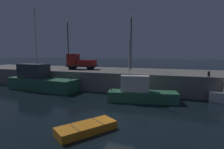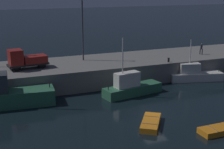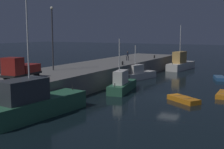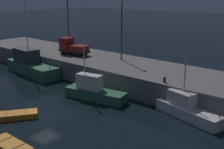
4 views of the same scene
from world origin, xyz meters
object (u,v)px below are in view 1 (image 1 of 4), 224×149
Objects in this scene: lamp_post_west at (68,40)px; utility_truck at (80,62)px; fishing_boat_blue at (40,80)px; dinghy_red_small at (86,128)px; bollard_central at (209,74)px; bollard_west at (37,69)px; fishing_boat_orange at (140,93)px; lamp_post_east at (131,38)px.

utility_truck is at bearing -34.27° from lamp_post_west.
utility_truck is at bearing 55.69° from fishing_boat_blue.
fishing_boat_blue is at bearing 140.99° from dinghy_red_small.
dinghy_red_small is 0.83× the size of utility_truck.
lamp_post_west reaches higher than utility_truck.
bollard_central is at bearing -10.10° from utility_truck.
lamp_post_west is at bearing 74.87° from bollard_west.
fishing_boat_orange is at bearing -31.30° from utility_truck.
fishing_boat_blue is 1.52× the size of fishing_boat_orange.
fishing_boat_orange is 8.51m from bollard_central.
dinghy_red_small is (-2.08, -9.14, -0.72)m from fishing_boat_orange.
bollard_west is at bearing -105.13° from lamp_post_west.
lamp_post_west reaches higher than fishing_boat_orange.
lamp_post_east is (-1.23, 18.34, 7.55)m from dinghy_red_small.
dinghy_red_small is 24.47m from lamp_post_west.
fishing_boat_orange is at bearing 77.17° from dinghy_red_small.
bollard_west is (-1.73, -6.40, -4.86)m from lamp_post_west.
fishing_boat_blue is 10.41m from lamp_post_west.
fishing_boat_orange reaches higher than bollard_central.
bollard_central is at bearing 53.50° from dinghy_red_small.
utility_truck reaches higher than bollard_central.
dinghy_red_small is at bearing -59.52° from utility_truck.
dinghy_red_small is 8.96× the size of bollard_west.
bollard_west is (-5.73, -3.68, -0.97)m from utility_truck.
bollard_central is (19.02, -3.39, -0.91)m from utility_truck.
bollard_central is (24.75, 0.29, 0.05)m from bollard_west.
bollard_west is at bearing -147.31° from utility_truck.
fishing_boat_orange is 16.30× the size of bollard_west.
fishing_boat_blue is 3.11m from bollard_west.
dinghy_red_small is 16.18m from bollard_central.
fishing_boat_blue is at bearing -88.08° from lamp_post_west.
fishing_boat_orange is (15.35, -1.61, -0.42)m from fishing_boat_blue.
lamp_post_east is 15.95m from bollard_west.
lamp_post_east is 12.97m from bollard_central.
bollard_west is (-14.04, -5.82, -4.85)m from lamp_post_east.
fishing_boat_orange reaches higher than bollard_west.
fishing_boat_blue is 2.29× the size of utility_truck.
lamp_post_west is at bearing 147.92° from fishing_boat_orange.
lamp_post_east is at bearing 22.50° from bollard_west.
dinghy_red_small is 7.33× the size of bollard_central.
fishing_boat_orange is 0.90× the size of lamp_post_west.
fishing_boat_orange is 9.40m from dinghy_red_small.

